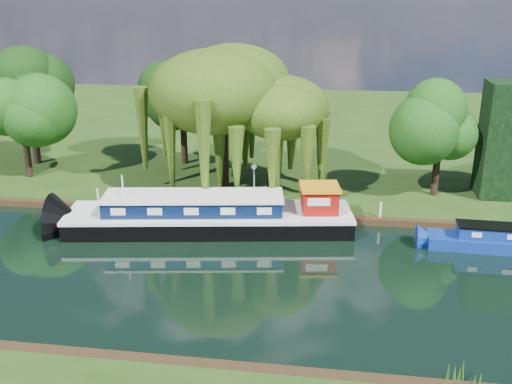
# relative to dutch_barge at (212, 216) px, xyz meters

# --- Properties ---
(ground) EXTENTS (120.00, 120.00, 0.00)m
(ground) POSITION_rel_dutch_barge_xyz_m (1.48, -5.92, -0.92)
(ground) COLOR black
(far_bank) EXTENTS (120.00, 52.00, 0.45)m
(far_bank) POSITION_rel_dutch_barge_xyz_m (1.48, 28.08, -0.70)
(far_bank) COLOR #1C340E
(far_bank) RESTS_ON ground
(dutch_barge) EXTENTS (18.06, 6.64, 3.73)m
(dutch_barge) POSITION_rel_dutch_barge_xyz_m (0.00, 0.00, 0.00)
(dutch_barge) COLOR black
(dutch_barge) RESTS_ON ground
(red_dinghy) EXTENTS (3.24, 2.48, 0.63)m
(red_dinghy) POSITION_rel_dutch_barge_xyz_m (-7.12, 0.60, -0.92)
(red_dinghy) COLOR maroon
(red_dinghy) RESTS_ON ground
(white_cruiser) EXTENTS (2.93, 2.75, 1.24)m
(white_cruiser) POSITION_rel_dutch_barge_xyz_m (16.94, 1.28, -0.92)
(white_cruiser) COLOR silver
(white_cruiser) RESTS_ON ground
(willow_left) EXTENTS (8.17, 8.17, 9.79)m
(willow_left) POSITION_rel_dutch_barge_xyz_m (-0.64, 7.18, 6.64)
(willow_left) COLOR black
(willow_left) RESTS_ON far_bank
(willow_right) EXTENTS (6.09, 6.09, 7.41)m
(willow_right) POSITION_rel_dutch_barge_xyz_m (3.05, 6.12, 4.94)
(willow_right) COLOR black
(willow_right) RESTS_ON far_bank
(tree_far_left) EXTENTS (4.72, 4.72, 7.60)m
(tree_far_left) POSITION_rel_dutch_barge_xyz_m (-16.27, 7.44, 4.74)
(tree_far_left) COLOR black
(tree_far_left) RESTS_ON far_bank
(tree_far_back) EXTENTS (5.18, 5.18, 8.70)m
(tree_far_back) POSITION_rel_dutch_barge_xyz_m (-17.55, 11.07, 5.60)
(tree_far_back) COLOR black
(tree_far_back) RESTS_ON far_bank
(tree_far_mid) EXTENTS (4.74, 4.74, 7.76)m
(tree_far_mid) POSITION_rel_dutch_barge_xyz_m (-5.15, 12.76, 4.88)
(tree_far_mid) COLOR black
(tree_far_mid) RESTS_ON far_bank
(tree_far_right) EXTENTS (4.30, 4.30, 7.04)m
(tree_far_right) POSITION_rel_dutch_barge_xyz_m (14.54, 7.46, 4.38)
(tree_far_right) COLOR black
(tree_far_right) RESTS_ON far_bank
(lamppost) EXTENTS (0.36, 0.36, 2.56)m
(lamppost) POSITION_rel_dutch_barge_xyz_m (1.98, 4.58, 1.50)
(lamppost) COLOR silver
(lamppost) RESTS_ON far_bank
(mooring_posts) EXTENTS (19.16, 0.16, 1.00)m
(mooring_posts) POSITION_rel_dutch_barge_xyz_m (0.98, 2.48, 0.03)
(mooring_posts) COLOR silver
(mooring_posts) RESTS_ON far_bank
(reeds_near) EXTENTS (33.70, 1.50, 1.10)m
(reeds_near) POSITION_rel_dutch_barge_xyz_m (8.35, -13.50, -0.37)
(reeds_near) COLOR #1F4713
(reeds_near) RESTS_ON ground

